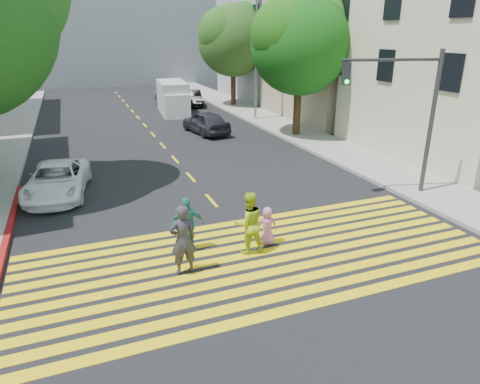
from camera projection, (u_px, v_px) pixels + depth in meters
ground at (282, 280)px, 11.09m from camera, size 120.00×120.00×0.00m
sidewalk_left at (8, 131)px, 27.34m from camera, size 3.00×40.00×0.15m
sidewalk_right at (296, 132)px, 27.03m from camera, size 3.00×60.00×0.15m
curb_red at (10, 227)px, 13.94m from camera, size 0.20×8.00×0.16m
crosswalk at (262, 257)px, 12.20m from camera, size 13.40×5.30×0.01m
lane_line at (141, 121)px, 30.70m from camera, size 0.12×34.40×0.01m
building_right_tan at (352, 47)px, 31.00m from camera, size 10.00×10.00×10.00m
building_right_grey at (283, 43)px, 40.59m from camera, size 10.00×10.00×10.00m
backdrop_block at (102, 32)px, 50.81m from camera, size 30.00×8.00×12.00m
tree_right_near at (301, 39)px, 24.41m from camera, size 6.35×5.78×8.37m
tree_right_far at (234, 37)px, 35.01m from camera, size 6.82×6.53×8.37m
pedestrian_man at (183, 240)px, 11.12m from camera, size 0.74×0.52×1.95m
pedestrian_woman at (249, 223)px, 12.20m from camera, size 0.92×0.73×1.86m
pedestrian_child at (267, 226)px, 12.80m from camera, size 0.67×0.55×1.18m
pedestrian_extra at (188, 224)px, 12.37m from camera, size 1.01×0.52×1.65m
white_sedan at (57, 180)px, 16.64m from camera, size 2.75×4.80×1.26m
dark_car_near at (206, 122)px, 26.83m from camera, size 2.36×4.40×1.42m
silver_car at (167, 93)px, 39.36m from camera, size 2.25×4.92×1.39m
dark_car_parked at (192, 98)px, 36.82m from camera, size 1.95×4.17×1.32m
white_van at (173, 99)px, 33.07m from camera, size 2.38×5.32×2.44m
traffic_signal at (408, 104)px, 15.60m from camera, size 3.67×1.08×5.49m
street_lamp at (254, 47)px, 29.19m from camera, size 1.98×0.54×8.79m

